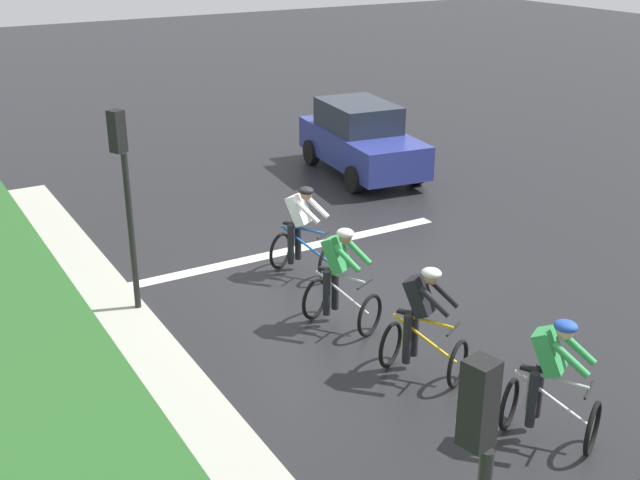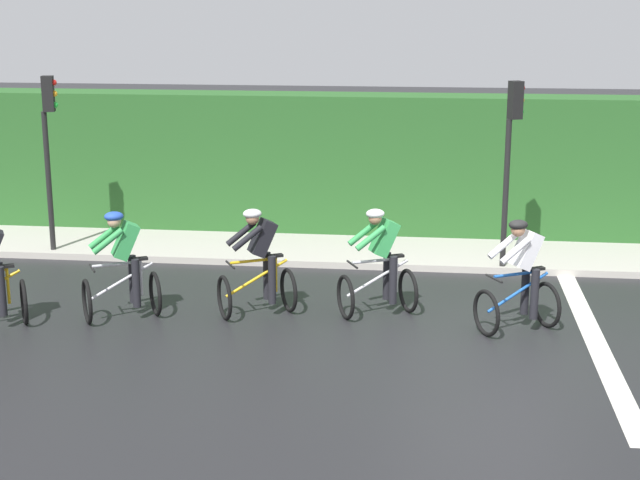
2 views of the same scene
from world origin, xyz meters
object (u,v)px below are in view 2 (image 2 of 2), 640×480
at_px(cyclist_second, 123,268).
at_px(cyclist_fourth, 380,265).
at_px(cyclist_trailing, 521,278).
at_px(traffic_light_near_crossing, 511,147).
at_px(cyclist_mid, 259,265).
at_px(traffic_light_far_junction, 49,138).

relative_size(cyclist_second, cyclist_fourth, 1.00).
bearing_deg(cyclist_second, cyclist_trailing, -88.36).
distance_m(cyclist_fourth, traffic_light_near_crossing, 3.63).
relative_size(cyclist_mid, traffic_light_near_crossing, 0.50).
relative_size(cyclist_second, traffic_light_far_junction, 0.50).
xyz_separation_m(cyclist_trailing, traffic_light_far_junction, (3.23, 8.27, 1.43)).
distance_m(cyclist_second, cyclist_fourth, 3.84).
height_order(cyclist_fourth, traffic_light_far_junction, traffic_light_far_junction).
bearing_deg(cyclist_trailing, cyclist_mid, 86.21).
relative_size(cyclist_fourth, traffic_light_far_junction, 0.50).
bearing_deg(cyclist_fourth, cyclist_second, 99.56).
xyz_separation_m(cyclist_mid, cyclist_trailing, (-0.26, -3.86, 0.00)).
distance_m(cyclist_fourth, traffic_light_far_junction, 6.96).
distance_m(cyclist_second, cyclist_trailing, 5.84).
distance_m(cyclist_trailing, traffic_light_far_junction, 8.99).
relative_size(cyclist_second, cyclist_trailing, 1.00).
bearing_deg(traffic_light_far_junction, cyclist_second, -144.34).
xyz_separation_m(cyclist_mid, cyclist_fourth, (0.22, -1.81, 0.00)).
bearing_deg(traffic_light_near_crossing, cyclist_fourth, 141.91).
bearing_deg(cyclist_second, traffic_light_far_junction, 35.66).
bearing_deg(cyclist_fourth, cyclist_mid, 96.80).
bearing_deg(traffic_light_far_junction, cyclist_trailing, -111.32).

